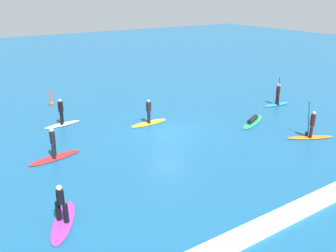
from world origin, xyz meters
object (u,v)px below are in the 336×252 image
Objects in this scene: surfer_on_yellow_board at (149,118)px; marker_buoy at (51,102)px; surfer_on_purple_board at (62,215)px; surfer_on_blue_board at (277,100)px; surfer_on_white_board at (62,118)px; surfer_on_red_board at (54,152)px; surfer_on_orange_board at (311,132)px; surfer_on_green_board at (253,121)px.

surfer_on_yellow_board is 9.23m from marker_buoy.
surfer_on_blue_board is (19.47, 5.96, 0.07)m from surfer_on_purple_board.
surfer_on_white_board is 0.84× the size of surfer_on_red_board.
surfer_on_orange_board is at bearing 148.20° from surfer_on_red_board.
marker_buoy is at bearing -63.96° from surfer_on_yellow_board.
surfer_on_blue_board is 0.91× the size of surfer_on_orange_board.
surfer_on_purple_board is 0.98× the size of surfer_on_red_board.
surfer_on_blue_board reaches higher than surfer_on_white_board.
surfer_on_red_board is (-14.32, 5.91, -0.04)m from surfer_on_orange_board.
surfer_on_orange_board reaches higher than surfer_on_purple_board.
surfer_on_red_board reaches higher than surfer_on_yellow_board.
surfer_on_purple_board is 15.77m from surfer_on_orange_board.
marker_buoy is at bearing -28.28° from surfer_on_blue_board.
surfer_on_yellow_board is 0.98× the size of surfer_on_orange_board.
surfer_on_green_board is at bearing -48.87° from surfer_on_orange_board.
surfer_on_white_board is at bearing -98.01° from marker_buoy.
surfer_on_red_board is 2.21× the size of marker_buoy.
surfer_on_orange_board is 19.69m from marker_buoy.
surfer_on_green_board is at bearing 145.57° from surfer_on_yellow_board.
surfer_on_orange_board reaches higher than surfer_on_green_board.
surfer_on_purple_board is at bearing 67.07° from surfer_on_red_board.
surfer_on_yellow_board is at bearing 160.87° from surfer_on_purple_board.
marker_buoy is (4.14, 15.99, -0.13)m from surfer_on_purple_board.
surfer_on_yellow_board is at bearing -20.04° from surfer_on_orange_board.
surfer_on_red_board is at bearing -165.30° from surfer_on_purple_board.
surfer_on_red_board is (1.44, 6.00, 0.02)m from surfer_on_purple_board.
surfer_on_green_board is 2.38× the size of marker_buoy.
surfer_on_yellow_board is at bearing -5.17° from surfer_on_blue_board.
surfer_on_purple_board is at bearing 27.67° from surfer_on_orange_board.
surfer_on_purple_board is 1.12× the size of surfer_on_blue_board.
surfer_on_white_board is at bearing -121.39° from surfer_on_red_board.
surfer_on_orange_board is (7.19, -7.80, -0.02)m from surfer_on_yellow_board.
surfer_on_purple_board is 1.17× the size of surfer_on_white_board.
surfer_on_purple_board reaches higher than surfer_on_green_board.
surfer_on_red_board is at bearing 12.19° from surfer_on_yellow_board.
surfer_on_red_board reaches higher than surfer_on_green_board.
surfer_on_red_board is at bearing -105.12° from marker_buoy.
surfer_on_orange_board is 0.96× the size of surfer_on_red_board.
surfer_on_white_board is (-5.15, 3.01, 0.09)m from surfer_on_yellow_board.
marker_buoy is at bearing 107.28° from surfer_on_green_board.
surfer_on_blue_board is (10.89, -1.94, -0.00)m from surfer_on_yellow_board.
surfer_on_green_board is at bearing 162.33° from surfer_on_red_board.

